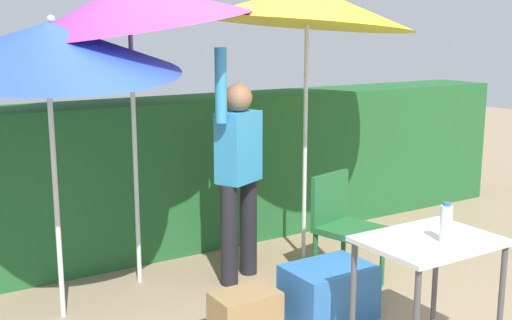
% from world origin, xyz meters
% --- Properties ---
extents(ground_plane, '(24.00, 24.00, 0.00)m').
position_xyz_m(ground_plane, '(0.00, 0.00, 0.00)').
color(ground_plane, '#9E8466').
extents(hedge_row, '(8.00, 0.70, 1.39)m').
position_xyz_m(hedge_row, '(0.00, 1.86, 0.70)').
color(hedge_row, '#23602D').
rests_on(hedge_row, ground_plane).
extents(umbrella_rainbow, '(1.86, 1.84, 2.45)m').
position_xyz_m(umbrella_rainbow, '(0.91, 0.96, 2.21)').
color(umbrella_rainbow, silver).
rests_on(umbrella_rainbow, ground_plane).
extents(umbrella_orange, '(1.76, 1.77, 2.19)m').
position_xyz_m(umbrella_orange, '(-1.25, 0.87, 1.90)').
color(umbrella_orange, silver).
rests_on(umbrella_orange, ground_plane).
extents(umbrella_yellow, '(1.83, 1.81, 2.49)m').
position_xyz_m(umbrella_yellow, '(-0.56, 1.16, 2.19)').
color(umbrella_yellow, silver).
rests_on(umbrella_yellow, ground_plane).
extents(person_vendor, '(0.54, 0.35, 1.88)m').
position_xyz_m(person_vendor, '(0.16, 0.81, 0.93)').
color(person_vendor, black).
rests_on(person_vendor, ground_plane).
extents(chair_plastic, '(0.54, 0.54, 0.89)m').
position_xyz_m(chair_plastic, '(0.80, 0.29, 0.51)').
color(chair_plastic, '#236633').
rests_on(chair_plastic, ground_plane).
extents(cooler_box, '(0.60, 0.44, 0.38)m').
position_xyz_m(cooler_box, '(0.33, -0.15, 0.19)').
color(cooler_box, '#2D6BB7').
rests_on(cooler_box, ground_plane).
extents(crate_cardboard, '(0.43, 0.29, 0.32)m').
position_xyz_m(crate_cardboard, '(-0.33, -0.10, 0.16)').
color(crate_cardboard, '#9E7A4C').
rests_on(crate_cardboard, ground_plane).
extents(folding_table, '(0.80, 0.60, 0.79)m').
position_xyz_m(folding_table, '(0.45, -0.94, 0.69)').
color(folding_table, '#4C4C51').
rests_on(folding_table, ground_plane).
extents(bottle_water, '(0.07, 0.07, 0.24)m').
position_xyz_m(bottle_water, '(0.47, -1.03, 0.90)').
color(bottle_water, silver).
rests_on(bottle_water, folding_table).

